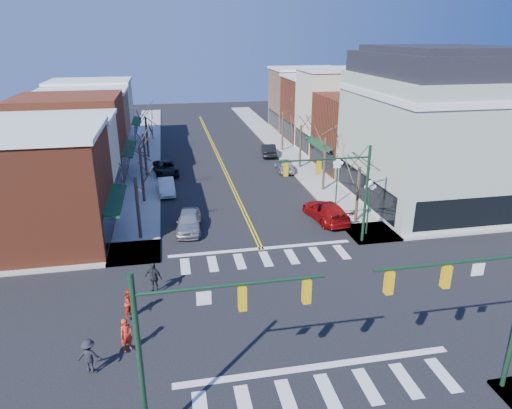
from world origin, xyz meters
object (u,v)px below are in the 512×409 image
car_left_mid (166,186)px  car_left_far (166,168)px  car_left_near (189,221)px  pedestrian_dark_a (154,277)px  car_right_near (326,211)px  pedestrian_red_b (130,303)px  pedestrian_red_a (126,335)px  lamppost_corner (369,198)px  car_right_far (269,150)px  lamppost_midblock (337,173)px  pedestrian_dark_b (89,356)px  car_right_mid (285,165)px  victorian_corner (434,128)px

car_left_mid → car_left_far: car_left_far is taller
car_left_near → pedestrian_dark_a: (-2.50, -8.73, 0.30)m
car_right_near → pedestrian_red_b: size_ratio=3.35×
pedestrian_red_a → pedestrian_red_b: (-0.00, 2.84, -0.05)m
lamppost_corner → car_right_far: bearing=94.8°
car_left_far → pedestrian_red_b: size_ratio=3.14×
car_left_near → lamppost_midblock: bearing=19.2°
car_right_far → pedestrian_dark_b: (-16.15, -36.03, 0.22)m
lamppost_corner → car_left_mid: (-14.60, 12.57, -2.27)m
car_right_near → car_right_far: 21.03m
car_left_near → car_left_far: car_left_near is taller
car_right_mid → pedestrian_red_a: pedestrian_red_a is taller
car_left_near → pedestrian_dark_b: 15.86m
car_left_mid → pedestrian_dark_a: size_ratio=2.28×
victorian_corner → pedestrian_red_a: bearing=-146.7°
victorian_corner → car_left_near: bearing=-173.1°
car_left_far → pedestrian_red_a: bearing=-101.2°
car_left_near → car_right_near: bearing=6.0°
victorian_corner → car_left_mid: size_ratio=3.39×
lamppost_corner → pedestrian_dark_b: lamppost_corner is taller
car_right_near → car_left_near: bearing=-7.8°
car_left_near → pedestrian_red_a: pedestrian_red_a is taller
lamppost_midblock → car_left_mid: (-14.60, 6.07, -2.27)m
pedestrian_red_a → car_right_mid: bearing=29.9°
victorian_corner → pedestrian_red_a: (-24.99, -16.41, -5.66)m
car_right_far → car_left_near: bearing=70.4°
car_left_far → car_left_near: bearing=-91.2°
lamppost_corner → lamppost_midblock: bearing=90.0°
car_left_far → pedestrian_red_b: (-2.09, -26.40, 0.25)m
car_right_mid → pedestrian_red_b: 29.18m
lamppost_corner → pedestrian_red_a: size_ratio=2.54×
car_left_far → pedestrian_red_a: (-2.09, -29.24, 0.30)m
lamppost_corner → car_left_mid: lamppost_corner is taller
car_right_near → pedestrian_red_a: (-14.69, -13.85, 0.22)m
pedestrian_red_a → car_right_far: bearing=35.2°
pedestrian_red_a → pedestrian_red_b: pedestrian_red_a is taller
car_right_near → pedestrian_red_a: pedestrian_red_a is taller
car_right_far → pedestrian_red_b: 35.23m
victorian_corner → lamppost_corner: bearing=-144.1°
car_left_mid → pedestrian_red_b: pedestrian_red_b is taller
car_left_far → car_right_near: 19.89m
car_left_near → pedestrian_red_b: 11.60m
car_left_far → car_right_mid: car_right_mid is taller
car_right_mid → pedestrian_dark_b: size_ratio=2.58×
car_right_near → car_right_mid: (0.19, 14.08, -0.07)m
car_right_far → car_right_near: bearing=98.0°
victorian_corner → car_right_mid: 16.43m
victorian_corner → car_left_far: victorian_corner is taller
car_right_near → pedestrian_dark_a: bearing=25.1°
car_right_mid → lamppost_midblock: bearing=103.2°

